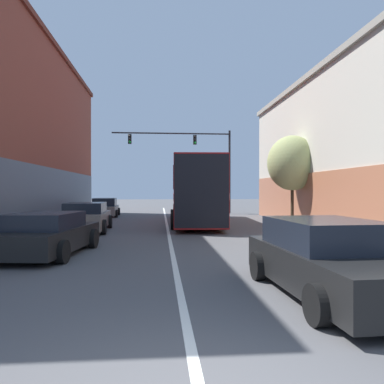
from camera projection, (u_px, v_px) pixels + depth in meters
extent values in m
cube|color=silver|center=(168.00, 228.00, 19.20)|extent=(0.14, 44.55, 0.01)
cube|color=#4C515B|center=(46.00, 197.00, 20.18)|extent=(0.24, 25.67, 3.20)
cube|color=#A86647|center=(317.00, 200.00, 18.90)|extent=(0.24, 21.44, 2.85)
cube|color=maroon|center=(196.00, 191.00, 22.28)|extent=(3.06, 12.23, 3.37)
cube|color=black|center=(196.00, 181.00, 22.27)|extent=(3.10, 12.00, 1.08)
cube|color=beige|center=(196.00, 195.00, 22.28)|extent=(3.09, 12.12, 0.34)
cube|color=black|center=(202.00, 191.00, 16.24)|extent=(2.39, 0.18, 3.23)
cylinder|color=black|center=(175.00, 211.00, 26.00)|extent=(0.35, 1.01, 1.00)
cylinder|color=black|center=(211.00, 211.00, 26.08)|extent=(0.35, 1.01, 1.00)
cylinder|color=black|center=(174.00, 219.00, 18.48)|extent=(0.35, 1.01, 1.00)
cylinder|color=black|center=(224.00, 219.00, 18.57)|extent=(0.35, 1.01, 1.00)
cube|color=black|center=(331.00, 268.00, 6.80)|extent=(2.01, 4.55, 0.69)
cube|color=black|center=(324.00, 233.00, 7.07)|extent=(1.77, 2.40, 0.53)
cylinder|color=black|center=(258.00, 266.00, 8.06)|extent=(0.25, 0.62, 0.61)
cylinder|color=black|center=(340.00, 264.00, 8.30)|extent=(0.25, 0.62, 0.61)
cylinder|color=black|center=(318.00, 305.00, 5.31)|extent=(0.25, 0.62, 0.61)
cube|color=slate|center=(86.00, 220.00, 17.69)|extent=(2.01, 4.65, 0.70)
cube|color=black|center=(86.00, 208.00, 17.46)|extent=(1.77, 2.45, 0.48)
cylinder|color=black|center=(72.00, 222.00, 18.98)|extent=(0.25, 0.67, 0.66)
cylinder|color=black|center=(110.00, 222.00, 19.22)|extent=(0.25, 0.67, 0.66)
cylinder|color=black|center=(59.00, 227.00, 16.16)|extent=(0.25, 0.67, 0.66)
cylinder|color=black|center=(104.00, 227.00, 16.40)|extent=(0.25, 0.67, 0.66)
cube|color=black|center=(48.00, 238.00, 11.22)|extent=(2.38, 4.56, 0.64)
cube|color=black|center=(45.00, 221.00, 11.00)|extent=(1.98, 2.46, 0.46)
cylinder|color=black|center=(36.00, 238.00, 12.61)|extent=(0.29, 0.65, 0.63)
cylinder|color=black|center=(93.00, 239.00, 12.54)|extent=(0.29, 0.65, 0.63)
cylinder|color=black|center=(62.00, 252.00, 9.83)|extent=(0.29, 0.65, 0.63)
cube|color=slate|center=(105.00, 210.00, 27.92)|extent=(1.92, 4.52, 0.62)
cube|color=black|center=(105.00, 202.00, 27.70)|extent=(1.69, 2.38, 0.59)
cylinder|color=black|center=(95.00, 212.00, 29.17)|extent=(0.25, 0.58, 0.57)
cylinder|color=black|center=(119.00, 211.00, 29.40)|extent=(0.25, 0.58, 0.57)
cylinder|color=black|center=(90.00, 214.00, 26.44)|extent=(0.25, 0.58, 0.57)
cylinder|color=black|center=(116.00, 214.00, 26.67)|extent=(0.25, 0.58, 0.57)
cylinder|color=black|center=(230.00, 172.00, 31.88)|extent=(0.18, 0.18, 7.05)
cylinder|color=black|center=(171.00, 133.00, 31.45)|extent=(9.91, 0.12, 0.12)
cube|color=black|center=(195.00, 140.00, 31.62)|extent=(0.28, 0.24, 0.80)
sphere|color=black|center=(195.00, 137.00, 31.46)|extent=(0.18, 0.18, 0.18)
sphere|color=black|center=(195.00, 140.00, 31.47)|extent=(0.18, 0.18, 0.18)
sphere|color=green|center=(195.00, 143.00, 31.47)|extent=(0.18, 0.18, 0.18)
cube|color=black|center=(130.00, 139.00, 31.15)|extent=(0.28, 0.24, 0.80)
sphere|color=black|center=(130.00, 136.00, 31.00)|extent=(0.18, 0.18, 0.18)
sphere|color=black|center=(130.00, 139.00, 31.00)|extent=(0.18, 0.18, 0.18)
sphere|color=green|center=(130.00, 142.00, 31.00)|extent=(0.18, 0.18, 0.18)
cylinder|color=#3D2D1E|center=(292.00, 205.00, 20.69)|extent=(0.17, 0.17, 2.28)
ellipsoid|color=#99A366|center=(292.00, 163.00, 20.68)|extent=(2.76, 2.49, 3.04)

